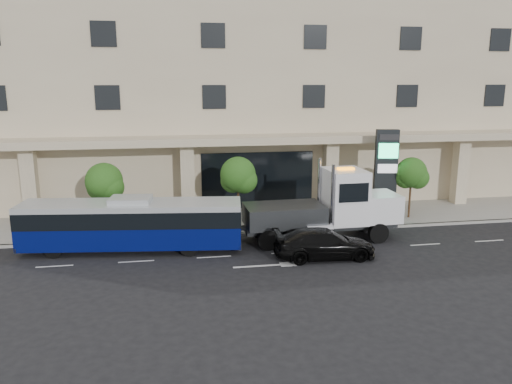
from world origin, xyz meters
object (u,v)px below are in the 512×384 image
tow_truck (329,208)px  city_bus (132,223)px  signage_pylon (386,173)px  black_sedan (325,244)px

tow_truck → city_bus: bearing=178.4°
city_bus → signage_pylon: (16.19, 3.77, 1.59)m
signage_pylon → tow_truck: bearing=-131.9°
city_bus → signage_pylon: size_ratio=2.06×
black_sedan → signage_pylon: (6.21, 6.66, 2.35)m
tow_truck → signage_pylon: (5.06, 3.79, 1.20)m
tow_truck → black_sedan: 3.30m
tow_truck → black_sedan: (-1.15, -2.88, -1.14)m
city_bus → signage_pylon: 16.70m
city_bus → tow_truck: tow_truck is taller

